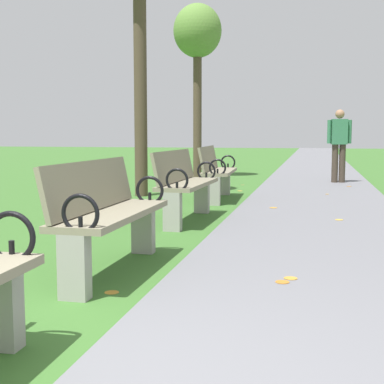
% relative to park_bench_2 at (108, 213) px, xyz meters
% --- Properties ---
extents(paved_walkway, '(2.32, 44.00, 0.02)m').
position_rel_park_bench_2_xyz_m(paved_walkway, '(1.66, 15.62, -0.48)').
color(paved_walkway, slate).
rests_on(paved_walkway, ground).
extents(park_bench_2, '(0.48, 1.60, 0.90)m').
position_rel_park_bench_2_xyz_m(park_bench_2, '(0.00, 0.00, 0.00)').
color(park_bench_2, gray).
rests_on(park_bench_2, ground).
extents(park_bench_3, '(0.51, 1.61, 0.90)m').
position_rel_park_bench_2_xyz_m(park_bench_3, '(0.00, 2.65, 0.00)').
color(park_bench_3, gray).
rests_on(park_bench_3, ground).
extents(park_bench_4, '(0.55, 1.62, 0.90)m').
position_rel_park_bench_2_xyz_m(park_bench_4, '(0.00, 4.97, 0.00)').
color(park_bench_4, gray).
rests_on(park_bench_4, ground).
extents(tree_2, '(1.19, 1.19, 4.29)m').
position_rel_park_bench_2_xyz_m(tree_2, '(-1.29, 9.44, 3.00)').
color(tree_2, '#4C3D2D').
rests_on(tree_2, ground).
extents(pedestrian_walking, '(0.53, 0.25, 1.62)m').
position_rel_park_bench_2_xyz_m(pedestrian_walking, '(2.13, 8.55, 0.44)').
color(pedestrian_walking, '#3D3328').
rests_on(pedestrian_walking, paved_walkway).
extents(scattered_leaves, '(4.53, 11.33, 0.02)m').
position_rel_park_bench_2_xyz_m(scattered_leaves, '(0.48, 2.59, -0.47)').
color(scattered_leaves, '#BC842D').
rests_on(scattered_leaves, ground).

